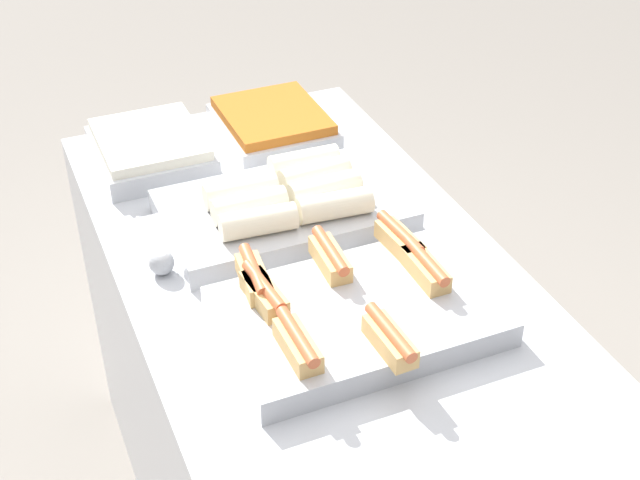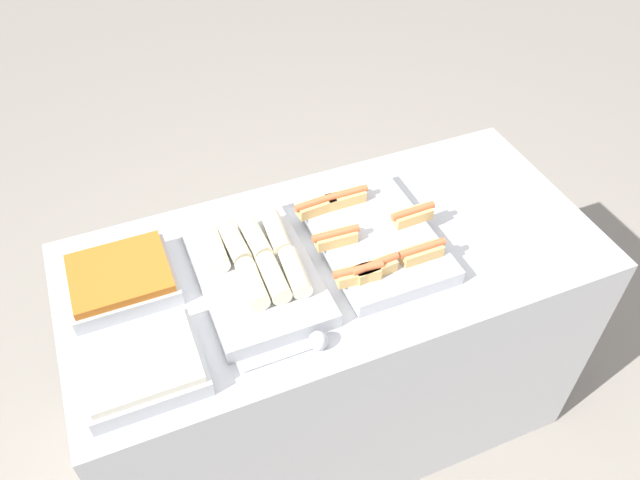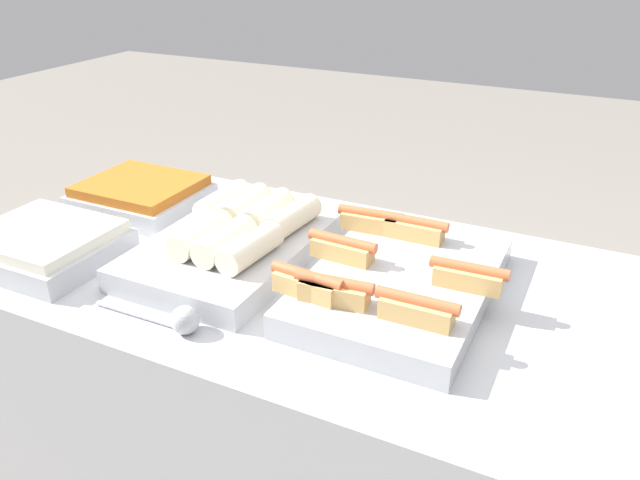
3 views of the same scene
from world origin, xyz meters
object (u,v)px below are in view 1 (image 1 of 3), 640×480
(tray_side_front, at_px, (151,149))
(serving_spoon_near, at_px, (160,260))
(tray_hotdogs, at_px, (354,310))
(tray_side_back, at_px, (273,125))
(tray_wraps, at_px, (285,206))

(tray_side_front, xyz_separation_m, serving_spoon_near, (0.42, -0.09, -0.01))
(tray_hotdogs, relative_size, tray_side_back, 1.69)
(tray_side_front, bearing_deg, tray_side_back, 90.00)
(tray_side_back, bearing_deg, serving_spoon_near, -43.40)
(tray_hotdogs, height_order, tray_side_back, tray_hotdogs)
(tray_side_back, distance_m, serving_spoon_near, 0.57)
(tray_side_front, relative_size, serving_spoon_near, 1.26)
(tray_hotdogs, distance_m, tray_side_front, 0.74)
(tray_side_front, height_order, serving_spoon_near, tray_side_front)
(tray_side_back, xyz_separation_m, serving_spoon_near, (0.42, -0.39, -0.01))
(tray_side_front, bearing_deg, tray_wraps, 29.17)
(tray_side_back, bearing_deg, tray_side_front, -90.00)
(tray_hotdogs, bearing_deg, tray_side_front, -165.02)
(tray_side_front, relative_size, tray_side_back, 1.00)
(tray_wraps, xyz_separation_m, tray_side_back, (-0.36, 0.11, -0.00))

